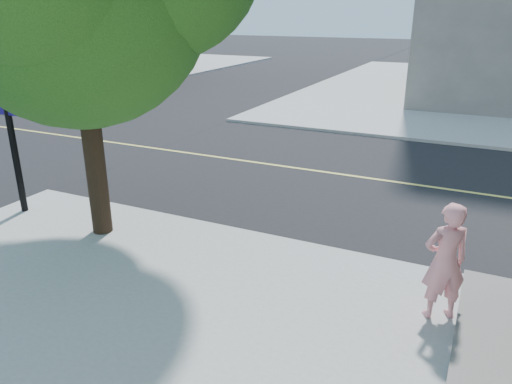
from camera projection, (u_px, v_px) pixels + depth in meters
The scene contains 4 objects.
ground at pixel (80, 200), 11.57m from camera, with size 140.00×140.00×0.00m, color black.
road_ew at pixel (185, 153), 15.37m from camera, with size 140.00×9.00×0.01m, color black.
sidewalk_nw at pixel (58, 65), 39.01m from camera, with size 26.00×25.00×0.12m, color #A2A2A0.
man_on_phone at pixel (445, 262), 6.73m from camera, with size 0.63×0.41×1.73m, color pink.
Camera 1 is at (8.38, -7.94, 4.23)m, focal length 34.61 mm.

